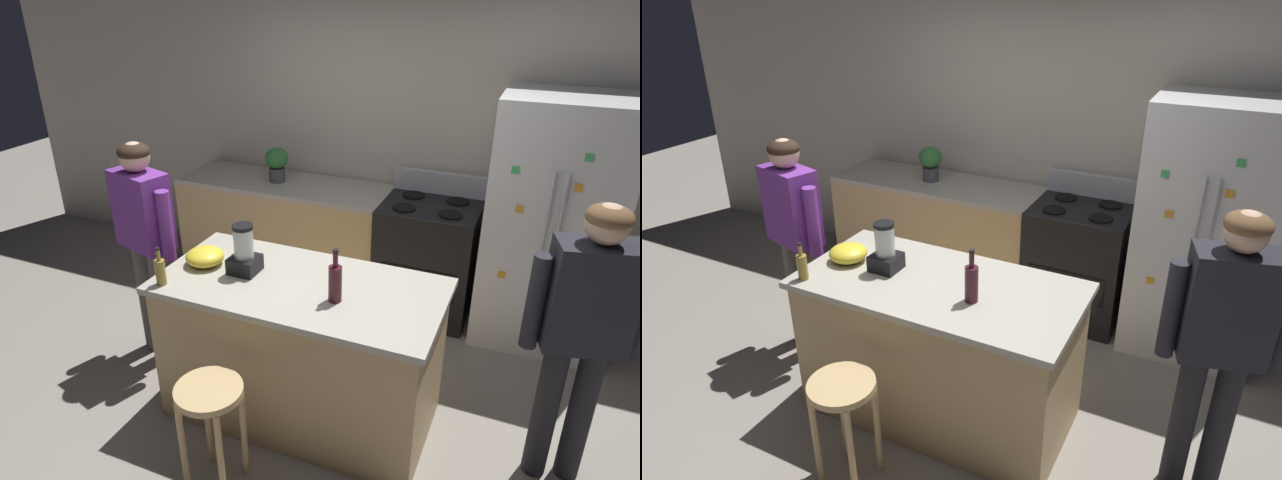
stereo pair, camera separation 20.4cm
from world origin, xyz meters
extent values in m
plane|color=gray|center=(0.00, 0.00, 0.00)|extent=(14.00, 14.00, 0.00)
cube|color=beige|center=(0.00, 1.95, 1.35)|extent=(8.00, 0.10, 2.70)
cube|color=tan|center=(0.00, 0.00, 0.46)|extent=(1.63, 0.78, 0.92)
cube|color=#B2AD9E|center=(0.00, 0.00, 0.94)|extent=(1.69, 0.84, 0.04)
cube|color=tan|center=(-0.80, 1.55, 0.46)|extent=(2.00, 0.64, 0.92)
cube|color=#B2AD9E|center=(-0.80, 1.55, 0.94)|extent=(2.00, 0.64, 0.04)
cube|color=silver|center=(1.31, 1.50, 0.94)|extent=(0.90, 0.70, 1.88)
cylinder|color=#B7BABF|center=(1.27, 1.13, 1.03)|extent=(0.02, 0.02, 0.85)
cylinder|color=#B7BABF|center=(1.35, 1.13, 1.03)|extent=(0.02, 0.02, 0.85)
cube|color=orange|center=(1.04, 1.15, 0.66)|extent=(0.05, 0.01, 0.05)
cube|color=#3FB259|center=(1.56, 1.15, 0.71)|extent=(0.05, 0.01, 0.05)
cube|color=orange|center=(1.09, 1.15, 1.17)|extent=(0.05, 0.01, 0.05)
cube|color=#3FB259|center=(1.45, 1.15, 1.57)|extent=(0.05, 0.01, 0.05)
cube|color=orange|center=(1.42, 1.15, 1.37)|extent=(0.05, 0.01, 0.05)
cube|color=#3FB259|center=(1.03, 1.15, 1.43)|extent=(0.05, 0.01, 0.05)
cube|color=black|center=(0.43, 1.52, 0.48)|extent=(0.76, 0.64, 0.96)
cube|color=black|center=(0.43, 1.20, 0.43)|extent=(0.60, 0.01, 0.24)
cube|color=#B7BABF|center=(0.43, 1.81, 1.05)|extent=(0.76, 0.06, 0.18)
cylinder|color=black|center=(0.25, 1.37, 0.96)|extent=(0.18, 0.18, 0.01)
cylinder|color=black|center=(0.61, 1.37, 0.96)|extent=(0.18, 0.18, 0.01)
cylinder|color=black|center=(0.25, 1.67, 0.96)|extent=(0.18, 0.18, 0.01)
cylinder|color=black|center=(0.61, 1.67, 0.96)|extent=(0.18, 0.18, 0.01)
cylinder|color=#66605B|center=(-1.34, 0.19, 0.44)|extent=(0.16, 0.16, 0.89)
cylinder|color=#66605B|center=(-1.16, 0.15, 0.44)|extent=(0.16, 0.16, 0.89)
cube|color=#723399|center=(-1.25, 0.17, 1.15)|extent=(0.44, 0.32, 0.54)
cylinder|color=#723399|center=(-1.49, 0.24, 1.10)|extent=(0.11, 0.11, 0.48)
cylinder|color=#723399|center=(-1.01, 0.10, 1.10)|extent=(0.11, 0.11, 0.48)
sphere|color=#D8AD8C|center=(-1.25, 0.17, 1.52)|extent=(0.25, 0.25, 0.20)
ellipsoid|color=#332319|center=(-1.25, 0.17, 1.56)|extent=(0.26, 0.26, 0.12)
cylinder|color=#26262B|center=(1.60, 0.13, 0.44)|extent=(0.16, 0.16, 0.88)
cylinder|color=#26262B|center=(1.43, 0.08, 0.44)|extent=(0.16, 0.16, 0.88)
cube|color=#26262D|center=(1.52, 0.11, 1.17)|extent=(0.44, 0.31, 0.58)
cylinder|color=#26262D|center=(1.28, 0.04, 1.12)|extent=(0.11, 0.11, 0.52)
sphere|color=#D8AD8C|center=(1.52, 0.11, 1.55)|extent=(0.24, 0.24, 0.20)
ellipsoid|color=brown|center=(1.52, 0.11, 1.59)|extent=(0.26, 0.26, 0.12)
cylinder|color=tan|center=(-0.19, -0.71, 0.65)|extent=(0.36, 0.36, 0.04)
cylinder|color=tan|center=(-0.31, -0.83, 0.31)|extent=(0.04, 0.04, 0.63)
cylinder|color=tan|center=(-0.08, -0.83, 0.31)|extent=(0.04, 0.04, 0.63)
cylinder|color=tan|center=(-0.31, -0.59, 0.31)|extent=(0.04, 0.04, 0.63)
cylinder|color=tan|center=(-0.08, -0.59, 0.31)|extent=(0.04, 0.04, 0.63)
cylinder|color=#4C4C51|center=(-0.94, 1.55, 1.02)|extent=(0.14, 0.14, 0.12)
ellipsoid|color=#337A38|center=(-0.94, 1.55, 1.17)|extent=(0.20, 0.20, 0.18)
cube|color=black|center=(-0.37, 0.00, 1.01)|extent=(0.17, 0.17, 0.10)
cylinder|color=silver|center=(-0.37, 0.00, 1.15)|extent=(0.12, 0.12, 0.19)
cylinder|color=black|center=(-0.37, 0.00, 1.25)|extent=(0.12, 0.12, 0.02)
cylinder|color=olive|center=(-0.74, -0.32, 1.03)|extent=(0.06, 0.06, 0.15)
cylinder|color=olive|center=(-0.74, -0.32, 1.14)|extent=(0.02, 0.02, 0.07)
cylinder|color=black|center=(-0.74, -0.32, 1.18)|extent=(0.03, 0.03, 0.02)
cylinder|color=#471923|center=(0.26, -0.09, 1.06)|extent=(0.08, 0.08, 0.21)
cylinder|color=#471923|center=(0.26, -0.09, 1.21)|extent=(0.03, 0.03, 0.09)
cylinder|color=black|center=(0.26, -0.09, 1.26)|extent=(0.03, 0.03, 0.02)
ellipsoid|color=yellow|center=(-0.64, -0.01, 1.01)|extent=(0.24, 0.24, 0.11)
camera|label=1|loc=(1.22, -2.56, 2.58)|focal=31.27mm
camera|label=2|loc=(1.40, -2.47, 2.58)|focal=31.27mm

